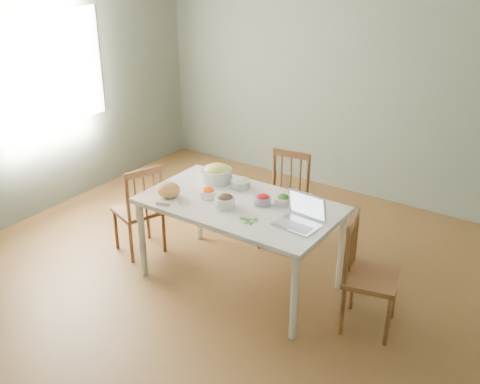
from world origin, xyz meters
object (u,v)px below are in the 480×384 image
Objects in this scene: chair_far at (283,203)px; laptop at (297,212)px; dining_table at (240,243)px; bowl_squash at (217,173)px; chair_right at (372,275)px; chair_left at (138,208)px; bread_boule at (169,190)px.

laptop is (0.61, -0.86, 0.43)m from chair_far.
bowl_squash is at bearing 149.40° from dining_table.
dining_table is 1.76× the size of chair_right.
laptop is at bearing -8.53° from dining_table.
chair_left is (-1.11, -0.09, 0.07)m from dining_table.
bowl_squash is (-1.60, 0.20, 0.39)m from chair_right.
bowl_squash is (0.14, 0.49, 0.02)m from bread_boule.
chair_right is 2.79× the size of laptop.
chair_right reaches higher than chair_left.
bread_boule is at bearing -167.77° from laptop.
bowl_squash is at bearing 69.68° from chair_right.
bread_boule is 0.70× the size of bowl_squash.
bread_boule is (-0.57, -0.24, 0.45)m from dining_table.
chair_right reaches higher than bowl_squash.
laptop is at bearing 89.90° from chair_right.
chair_far is 1.38m from chair_left.
bread_boule is (-1.75, -0.29, 0.37)m from chair_right.
laptop reaches higher than bread_boule.
bread_boule is at bearing 93.72° from chair_left.
chair_right is 3.37× the size of bowl_squash.
laptop reaches higher than chair_left.
bread_boule is 1.17m from laptop.
laptop is (-0.59, -0.14, 0.42)m from chair_right.
chair_right is (1.20, -0.72, 0.01)m from chair_far.
chair_right is at bearing 17.61° from laptop.
bowl_squash is 1.07m from laptop.
chair_left is at bearing -149.73° from chair_far.
dining_table is 0.77m from bread_boule.
bread_boule is 0.52m from bowl_squash.
bowl_squash reaches higher than bread_boule.
laptop is at bearing 109.59° from chair_left.
chair_left is at bearing -175.28° from laptop.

